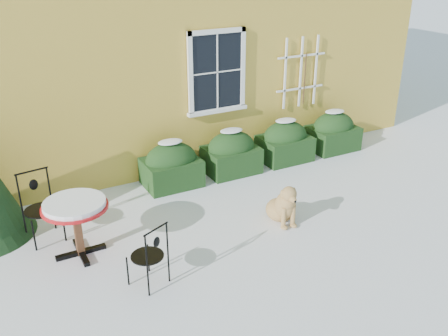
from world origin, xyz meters
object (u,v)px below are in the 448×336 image
patio_chair_near (149,255)px  patio_chair_far (40,207)px  bistro_table (75,211)px  dog (283,206)px

patio_chair_near → patio_chair_far: patio_chair_far is taller
bistro_table → patio_chair_far: size_ratio=0.87×
dog → bistro_table: bearing=174.9°
patio_chair_near → dog: 2.59m
bistro_table → patio_chair_far: 0.84m
patio_chair_far → dog: bearing=-29.2°
dog → patio_chair_far: bearing=165.3°
patio_chair_near → patio_chair_far: bearing=-85.6°
bistro_table → patio_chair_near: 1.38m
patio_chair_near → patio_chair_far: size_ratio=0.85×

